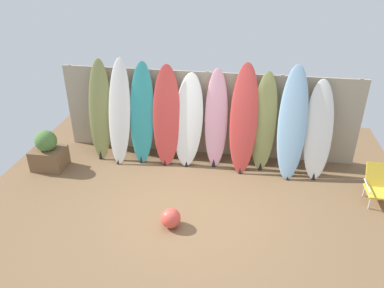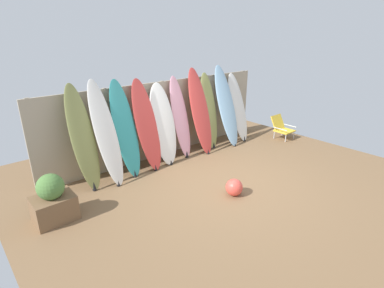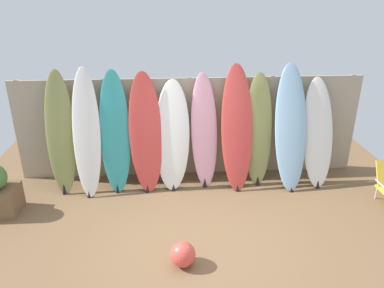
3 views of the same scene
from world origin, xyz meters
TOP-DOWN VIEW (x-y plane):
  - ground at (0.00, 0.00)m, footprint 7.68×7.68m
  - fence_back at (-0.00, 2.01)m, footprint 6.08×0.11m
  - surfboard_olive_0 at (-2.16, 1.61)m, footprint 0.52×0.64m
  - surfboard_white_1 at (-1.72, 1.55)m, footprint 0.50×0.82m
  - surfboard_teal_2 at (-1.27, 1.61)m, footprint 0.54×0.65m
  - surfboard_red_3 at (-0.76, 1.59)m, footprint 0.61×0.68m
  - surfboard_white_4 at (-0.32, 1.60)m, footprint 0.63×0.65m
  - surfboard_pink_5 at (0.23, 1.66)m, footprint 0.49×0.60m
  - surfboard_red_6 at (0.77, 1.56)m, footprint 0.53×0.72m
  - surfboard_olive_7 at (1.16, 1.65)m, footprint 0.49×0.52m
  - surfboard_skyblue_8 at (1.68, 1.53)m, footprint 0.57×0.87m
  - surfboard_white_9 at (2.18, 1.56)m, footprint 0.53×0.71m
  - beach_ball at (-0.25, -0.51)m, footprint 0.32×0.32m

SIDE VIEW (x-z plane):
  - ground at x=0.00m, z-range 0.00..0.00m
  - beach_ball at x=-0.25m, z-range 0.00..0.32m
  - fence_back at x=0.00m, z-range 0.00..1.80m
  - surfboard_white_9 at x=2.18m, z-range -0.01..1.82m
  - surfboard_white_4 at x=-0.32m, z-range -0.01..1.82m
  - surfboard_olive_7 at x=1.16m, z-range -0.01..1.91m
  - surfboard_pink_5 at x=0.23m, z-range -0.01..1.92m
  - surfboard_red_3 at x=-0.76m, z-range -0.01..1.96m
  - surfboard_teal_2 at x=-1.27m, z-range -0.01..1.99m
  - surfboard_olive_0 at x=-2.16m, z-range -0.02..2.00m
  - surfboard_white_1 at x=-1.72m, z-range -0.01..2.04m
  - surfboard_red_6 at x=0.77m, z-range -0.01..2.07m
  - surfboard_skyblue_8 at x=1.68m, z-range -0.01..2.07m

